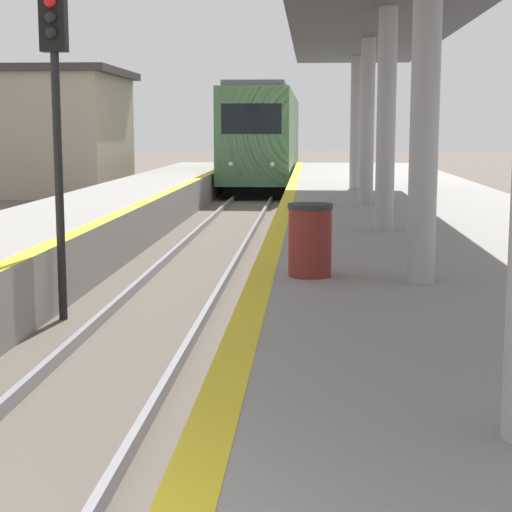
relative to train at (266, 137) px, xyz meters
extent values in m
cube|color=black|center=(0.00, 0.07, -2.01)|extent=(2.37, 19.23, 0.55)
cube|color=#477247|center=(0.00, 0.07, 0.12)|extent=(2.79, 21.36, 3.71)
cube|color=yellow|center=(0.00, -10.53, 0.12)|extent=(2.73, 0.16, 3.63)
cube|color=black|center=(0.00, -10.59, 0.77)|extent=(2.23, 0.06, 1.11)
cube|color=#59595E|center=(0.00, 0.07, 2.09)|extent=(2.37, 20.30, 0.24)
sphere|color=white|center=(-0.77, -10.59, -0.90)|extent=(0.18, 0.18, 0.18)
sphere|color=white|center=(0.77, -10.59, -0.90)|extent=(0.18, 0.18, 0.18)
cylinder|color=black|center=(-1.33, -30.41, -0.40)|extent=(0.12, 0.12, 3.77)
cube|color=black|center=(-1.33, -30.41, 1.93)|extent=(0.36, 0.20, 0.90)
sphere|color=red|center=(-1.33, -30.54, 2.13)|extent=(0.16, 0.16, 0.16)
sphere|color=black|center=(-1.33, -30.54, 1.93)|extent=(0.16, 0.16, 0.16)
sphere|color=black|center=(-1.33, -30.54, 1.73)|extent=(0.16, 0.16, 0.16)
cylinder|color=#99999E|center=(3.45, -32.69, 0.57)|extent=(0.32, 0.32, 3.67)
cylinder|color=#99999E|center=(3.45, -27.78, 0.57)|extent=(0.32, 0.32, 3.67)
cylinder|color=#99999E|center=(3.45, -22.88, 0.57)|extent=(0.32, 0.32, 3.67)
cylinder|color=#99999E|center=(3.45, -17.98, 0.57)|extent=(0.32, 0.32, 3.67)
cube|color=#3F3F44|center=(3.45, -27.78, 2.50)|extent=(3.39, 24.52, 0.20)
cylinder|color=maroon|center=(2.21, -32.40, -0.87)|extent=(0.50, 0.50, 0.79)
cylinder|color=#262626|center=(2.21, -32.40, -0.45)|extent=(0.53, 0.53, 0.06)
camera|label=1|loc=(2.22, -42.25, 0.45)|focal=60.00mm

